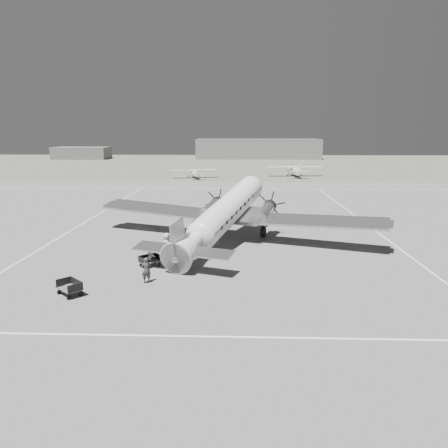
{
  "coord_description": "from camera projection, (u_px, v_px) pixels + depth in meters",
  "views": [
    {
      "loc": [
        -1.47,
        -33.3,
        9.72
      ],
      "look_at": [
        -2.67,
        1.46,
        2.2
      ],
      "focal_mm": 35.0,
      "sensor_mm": 36.0,
      "label": 1
    }
  ],
  "objects": [
    {
      "name": "ground",
      "position": [
        257.0,
        255.0,
        34.53
      ],
      "size": [
        260.0,
        260.0,
        0.0
      ],
      "primitive_type": "plane",
      "color": "slate",
      "rests_on": "ground"
    },
    {
      "name": "taxi_line_near",
      "position": [
        269.0,
        337.0,
        20.86
      ],
      "size": [
        60.0,
        0.15,
        0.01
      ],
      "primitive_type": "cube",
      "color": "silver",
      "rests_on": "ground"
    },
    {
      "name": "taxi_line_right",
      "position": [
        410.0,
        257.0,
        34.13
      ],
      "size": [
        0.15,
        80.0,
        0.01
      ],
      "primitive_type": "cube",
      "color": "silver",
      "rests_on": "ground"
    },
    {
      "name": "taxi_line_left",
      "position": [
        78.0,
        226.0,
        44.9
      ],
      "size": [
        0.15,
        60.0,
        0.01
      ],
      "primitive_type": "cube",
      "color": "silver",
      "rests_on": "ground"
    },
    {
      "name": "taxi_line_horizon",
      "position": [
        248.0,
        189.0,
        73.6
      ],
      "size": [
        90.0,
        0.15,
        0.01
      ],
      "primitive_type": "cube",
      "color": "silver",
      "rests_on": "ground"
    },
    {
      "name": "grass_infield",
      "position": [
        244.0,
        164.0,
        127.33
      ],
      "size": [
        260.0,
        90.0,
        0.01
      ],
      "primitive_type": "cube",
      "color": "#59584B",
      "rests_on": "ground"
    },
    {
      "name": "hangar_main",
      "position": [
        258.0,
        149.0,
        150.89
      ],
      "size": [
        42.0,
        14.0,
        6.6
      ],
      "color": "slate",
      "rests_on": "ground"
    },
    {
      "name": "shed_secondary",
      "position": [
        82.0,
        153.0,
        148.29
      ],
      "size": [
        18.0,
        10.0,
        4.0
      ],
      "primitive_type": "cube",
      "color": "#515151",
      "rests_on": "ground"
    },
    {
      "name": "dc3_airliner",
      "position": [
        225.0,
        215.0,
        37.46
      ],
      "size": [
        31.88,
        26.88,
        5.16
      ],
      "primitive_type": null,
      "rotation": [
        0.0,
        0.0,
        -0.35
      ],
      "color": "#AEAEB0",
      "rests_on": "ground"
    },
    {
      "name": "light_plane_left",
      "position": [
        194.0,
        173.0,
        89.22
      ],
      "size": [
        11.18,
        9.9,
        1.98
      ],
      "primitive_type": null,
      "rotation": [
        0.0,
        0.0,
        0.26
      ],
      "color": "silver",
      "rests_on": "ground"
    },
    {
      "name": "light_plane_right",
      "position": [
        295.0,
        171.0,
        92.15
      ],
      "size": [
        12.68,
        10.66,
        2.46
      ],
      "primitive_type": null,
      "rotation": [
        0.0,
        0.0,
        0.09
      ],
      "color": "silver",
      "rests_on": "ground"
    },
    {
      "name": "baggage_cart_near",
      "position": [
        150.0,
        261.0,
        31.58
      ],
      "size": [
        1.84,
        1.78,
        0.85
      ],
      "primitive_type": null,
      "rotation": [
        0.0,
        0.0,
        0.69
      ],
      "color": "#515151",
      "rests_on": "ground"
    },
    {
      "name": "baggage_cart_far",
      "position": [
        70.0,
        288.0,
        26.06
      ],
      "size": [
        1.99,
        1.97,
        0.93
      ],
      "primitive_type": null,
      "rotation": [
        0.0,
        0.0,
        -0.75
      ],
      "color": "#515151",
      "rests_on": "ground"
    },
    {
      "name": "ground_crew",
      "position": [
        146.0,
        270.0,
        28.16
      ],
      "size": [
        0.74,
        0.65,
        1.71
      ],
      "primitive_type": "imported",
      "rotation": [
        0.0,
        0.0,
        3.62
      ],
      "color": "#313131",
      "rests_on": "ground"
    },
    {
      "name": "ramp_agent",
      "position": [
        151.0,
        256.0,
        31.72
      ],
      "size": [
        0.7,
        0.83,
        1.51
      ],
      "primitive_type": "imported",
      "rotation": [
        0.0,
        0.0,
        1.76
      ],
      "color": "silver",
      "rests_on": "ground"
    },
    {
      "name": "passenger",
      "position": [
        167.0,
        245.0,
        33.78
      ],
      "size": [
        0.86,
        1.08,
        1.94
      ],
      "primitive_type": "imported",
      "rotation": [
        0.0,
        0.0,
        1.29
      ],
      "color": "#AEAEAB",
      "rests_on": "ground"
    }
  ]
}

